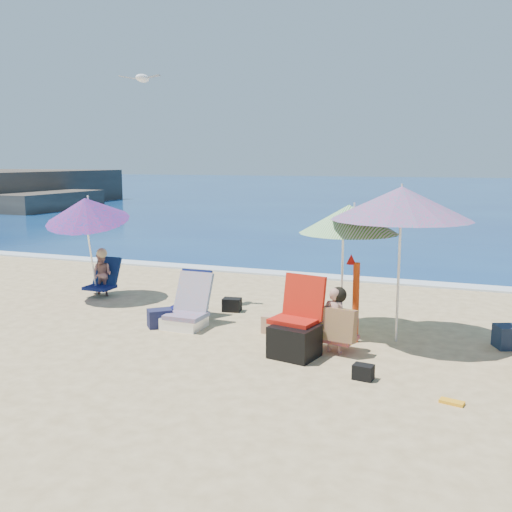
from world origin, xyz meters
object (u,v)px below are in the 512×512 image
(umbrella_turquoise, at_px, (401,203))
(umbrella_striped, at_px, (349,219))
(umbrella_blue, at_px, (86,210))
(person_center, at_px, (335,321))
(furled_umbrella, at_px, (355,294))
(seagull, at_px, (142,78))
(person_left, at_px, (102,274))
(chair_navy, at_px, (188,307))
(chair_rainbow, at_px, (187,313))
(camp_chair_left, at_px, (296,333))

(umbrella_turquoise, xyz_separation_m, umbrella_striped, (-0.75, 0.22, -0.26))
(umbrella_blue, distance_m, person_center, 5.08)
(furled_umbrella, height_order, seagull, seagull)
(umbrella_turquoise, bearing_deg, umbrella_blue, 174.91)
(furled_umbrella, height_order, person_left, furled_umbrella)
(umbrella_turquoise, distance_m, seagull, 4.66)
(umbrella_blue, xyz_separation_m, chair_navy, (2.23, -0.50, -1.43))
(umbrella_blue, distance_m, person_left, 1.28)
(umbrella_turquoise, bearing_deg, chair_navy, -179.75)
(chair_navy, distance_m, person_center, 2.66)
(furled_umbrella, distance_m, person_center, 0.62)
(umbrella_blue, distance_m, chair_rainbow, 2.95)
(furled_umbrella, distance_m, chair_navy, 2.73)
(chair_navy, relative_size, seagull, 1.08)
(seagull, bearing_deg, furled_umbrella, -10.93)
(umbrella_striped, distance_m, furled_umbrella, 1.10)
(person_center, bearing_deg, camp_chair_left, -147.26)
(chair_navy, xyz_separation_m, chair_rainbow, (0.19, -0.40, 0.01))
(umbrella_blue, relative_size, person_left, 2.23)
(umbrella_striped, relative_size, chair_navy, 2.52)
(chair_navy, distance_m, seagull, 3.77)
(chair_rainbow, relative_size, camp_chair_left, 0.79)
(umbrella_striped, bearing_deg, seagull, 175.82)
(umbrella_turquoise, height_order, chair_navy, umbrella_turquoise)
(camp_chair_left, distance_m, seagull, 4.93)
(camp_chair_left, bearing_deg, chair_rainbow, 161.06)
(chair_navy, bearing_deg, umbrella_blue, 167.37)
(chair_navy, xyz_separation_m, person_left, (-2.24, 0.89, 0.21))
(chair_rainbow, relative_size, seagull, 1.15)
(chair_navy, bearing_deg, seagull, 154.06)
(seagull, bearing_deg, umbrella_blue, 179.64)
(furled_umbrella, bearing_deg, umbrella_striped, 114.21)
(umbrella_turquoise, distance_m, chair_rainbow, 3.51)
(furled_umbrella, bearing_deg, person_center, -104.58)
(furled_umbrella, xyz_separation_m, person_left, (-4.92, 1.11, -0.27))
(camp_chair_left, bearing_deg, person_center, 32.74)
(umbrella_turquoise, distance_m, person_left, 5.74)
(person_center, xyz_separation_m, seagull, (-3.55, 1.27, 3.38))
(seagull, bearing_deg, umbrella_striped, -4.18)
(chair_rainbow, distance_m, person_center, 2.39)
(umbrella_striped, bearing_deg, chair_rainbow, -164.49)
(umbrella_turquoise, relative_size, chair_rainbow, 2.74)
(person_center, bearing_deg, chair_navy, 163.06)
(umbrella_turquoise, height_order, furled_umbrella, umbrella_turquoise)
(umbrella_turquoise, relative_size, umbrella_striped, 1.15)
(umbrella_blue, height_order, chair_navy, umbrella_blue)
(umbrella_blue, relative_size, furled_umbrella, 1.62)
(umbrella_turquoise, height_order, umbrella_striped, umbrella_turquoise)
(chair_navy, bearing_deg, furled_umbrella, -4.70)
(umbrella_turquoise, xyz_separation_m, umbrella_blue, (-5.46, 0.49, -0.28))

